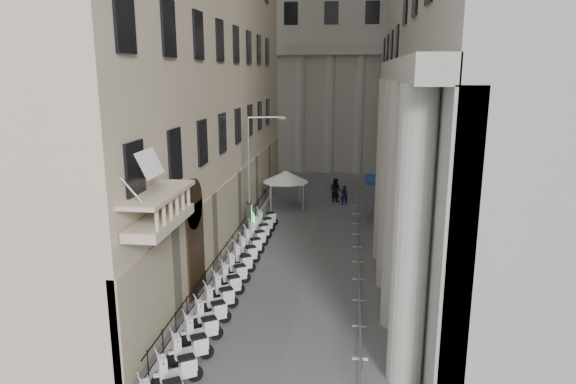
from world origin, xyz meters
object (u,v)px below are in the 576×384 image
object	(u,v)px
street_lamp	(253,165)
info_kiosk	(249,218)
pedestrian_a	(344,195)
security_tent	(289,177)
pedestrian_b	(335,190)

from	to	relation	value
street_lamp	info_kiosk	distance (m)	3.48
pedestrian_a	security_tent	bearing A→B (deg)	14.22
street_lamp	info_kiosk	xyz separation A→B (m)	(-0.26, -0.22, -3.46)
street_lamp	pedestrian_b	size ratio (longest dim) A/B	3.94
pedestrian_b	info_kiosk	bearing A→B (deg)	100.65
security_tent	pedestrian_a	size ratio (longest dim) A/B	2.21
pedestrian_b	pedestrian_a	bearing A→B (deg)	166.89
street_lamp	pedestrian_a	world-z (taller)	street_lamp
security_tent	info_kiosk	distance (m)	7.35
info_kiosk	pedestrian_b	world-z (taller)	info_kiosk
street_lamp	pedestrian_b	xyz separation A→B (m)	(5.03, 9.08, -3.54)
street_lamp	pedestrian_b	world-z (taller)	street_lamp
security_tent	street_lamp	size ratio (longest dim) A/B	0.46
street_lamp	info_kiosk	bearing A→B (deg)	-153.75
security_tent	street_lamp	distance (m)	7.26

